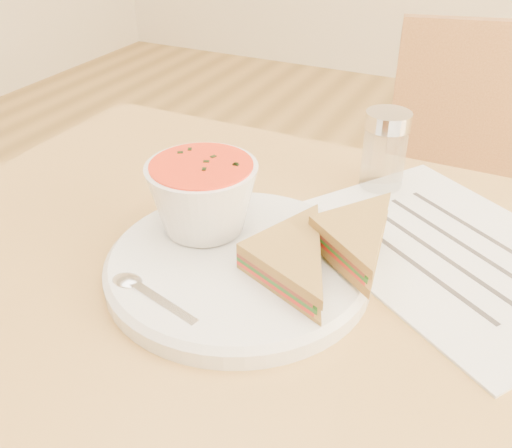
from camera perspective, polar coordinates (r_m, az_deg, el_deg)
The scene contains 8 objects.
chair_far at distance 1.20m, azimuth 21.03°, elevation -4.21°, with size 0.38×0.38×0.86m, color brown, non-canonical shape.
plate at distance 0.58m, azimuth -1.76°, elevation -4.22°, with size 0.27×0.27×0.02m, color white, non-canonical shape.
soup_bowl at distance 0.60m, azimuth -5.31°, elevation 2.39°, with size 0.12×0.12×0.08m, color white, non-canonical shape.
sandwich_half_a at distance 0.55m, azimuth -1.96°, elevation -3.44°, with size 0.11×0.11×0.03m, color olive, non-canonical shape.
sandwich_half_b at distance 0.57m, azimuth 5.23°, elevation -0.53°, with size 0.10×0.10×0.03m, color olive, non-canonical shape.
spoon at distance 0.52m, azimuth -9.45°, elevation -7.75°, with size 0.16×0.03×0.01m, color silver, non-canonical shape.
paper_menu at distance 0.65m, azimuth 18.77°, elevation -2.42°, with size 0.33×0.24×0.00m, color white, non-canonical shape.
condiment_shaker at distance 0.73m, azimuth 12.71°, elevation 7.16°, with size 0.06×0.06×0.10m, color silver, non-canonical shape.
Camera 1 is at (0.13, -0.40, 1.10)m, focal length 40.00 mm.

